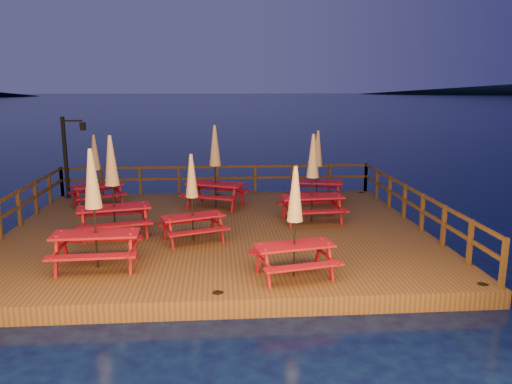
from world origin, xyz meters
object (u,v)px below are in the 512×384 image
picnic_table_0 (112,185)px  picnic_table_1 (295,220)px  picnic_table_2 (313,177)px  lamp_post (69,150)px

picnic_table_0 → picnic_table_1: 5.63m
picnic_table_1 → picnic_table_2: size_ratio=0.91×
lamp_post → picnic_table_1: bearing=-49.9°
lamp_post → picnic_table_2: lamp_post is taller
picnic_table_0 → picnic_table_2: 5.83m
picnic_table_1 → picnic_table_2: (1.22, 4.41, 0.12)m
picnic_table_1 → picnic_table_2: bearing=62.4°
picnic_table_0 → picnic_table_2: bearing=-2.7°
picnic_table_1 → picnic_table_2: 4.58m
picnic_table_0 → picnic_table_2: (5.74, 1.05, -0.06)m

